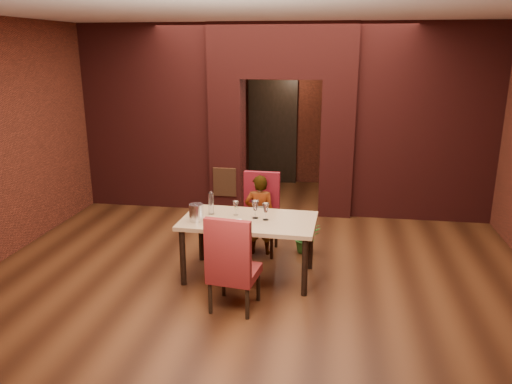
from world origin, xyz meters
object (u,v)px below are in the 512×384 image
(chair_near, at_px, (234,261))
(wine_bucket, at_px, (196,213))
(dining_table, at_px, (249,248))
(potted_plant, at_px, (306,237))
(chair_far, at_px, (259,214))
(wine_glass_c, at_px, (266,212))
(wine_glass_a, at_px, (236,208))
(wine_glass_b, at_px, (255,210))
(person_seated, at_px, (260,215))
(water_bottle, at_px, (211,203))

(chair_near, height_order, wine_bucket, chair_near)
(dining_table, distance_m, potted_plant, 1.12)
(chair_far, relative_size, wine_bucket, 5.26)
(wine_glass_c, height_order, wine_bucket, same)
(wine_glass_a, distance_m, wine_glass_b, 0.27)
(potted_plant, bearing_deg, wine_glass_b, -124.13)
(wine_glass_c, bearing_deg, potted_plant, 63.71)
(dining_table, relative_size, wine_glass_a, 8.91)
(chair_far, height_order, wine_bucket, chair_far)
(chair_near, relative_size, wine_glass_a, 6.00)
(chair_far, bearing_deg, chair_near, -89.29)
(person_seated, xyz_separation_m, wine_glass_a, (-0.20, -0.64, 0.29))
(wine_glass_c, xyz_separation_m, potted_plant, (0.44, 0.90, -0.65))
(chair_far, height_order, wine_glass_c, chair_far)
(wine_glass_a, relative_size, wine_glass_c, 0.87)
(chair_near, xyz_separation_m, wine_glass_b, (0.09, 0.83, 0.33))
(person_seated, bearing_deg, water_bottle, 46.93)
(wine_glass_c, distance_m, water_bottle, 0.72)
(dining_table, bearing_deg, wine_glass_c, 1.31)
(chair_near, bearing_deg, person_seated, -84.17)
(chair_near, distance_m, wine_glass_b, 0.90)
(chair_far, bearing_deg, wine_bucket, -121.01)
(wine_bucket, relative_size, potted_plant, 0.47)
(wine_glass_a, bearing_deg, chair_far, 74.68)
(chair_far, relative_size, chair_near, 1.01)
(person_seated, xyz_separation_m, wine_glass_b, (0.05, -0.71, 0.31))
(wine_bucket, height_order, potted_plant, wine_bucket)
(chair_near, bearing_deg, potted_plant, -104.46)
(wine_glass_a, relative_size, wine_glass_b, 0.82)
(wine_glass_c, bearing_deg, wine_glass_a, 163.95)
(chair_near, bearing_deg, chair_far, -83.58)
(wine_glass_c, relative_size, wine_bucket, 1.00)
(dining_table, relative_size, wine_glass_c, 7.72)
(wine_bucket, bearing_deg, water_bottle, 68.23)
(person_seated, xyz_separation_m, wine_bucket, (-0.64, -0.92, 0.31))
(wine_glass_c, bearing_deg, wine_bucket, -168.51)
(chair_far, distance_m, chair_near, 1.60)
(chair_near, xyz_separation_m, wine_glass_c, (0.23, 0.79, 0.32))
(wine_glass_c, bearing_deg, chair_far, 104.42)
(chair_near, xyz_separation_m, wine_glass_a, (-0.16, 0.91, 0.31))
(chair_far, relative_size, potted_plant, 2.48)
(wine_glass_c, bearing_deg, chair_near, -106.19)
(wine_glass_c, relative_size, potted_plant, 0.47)
(wine_glass_b, distance_m, water_bottle, 0.58)
(wine_glass_a, relative_size, wine_bucket, 0.87)
(chair_near, distance_m, water_bottle, 1.09)
(chair_far, height_order, person_seated, person_seated)
(person_seated, height_order, wine_bucket, person_seated)
(dining_table, xyz_separation_m, water_bottle, (-0.50, 0.12, 0.53))
(dining_table, xyz_separation_m, wine_glass_a, (-0.18, 0.11, 0.48))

